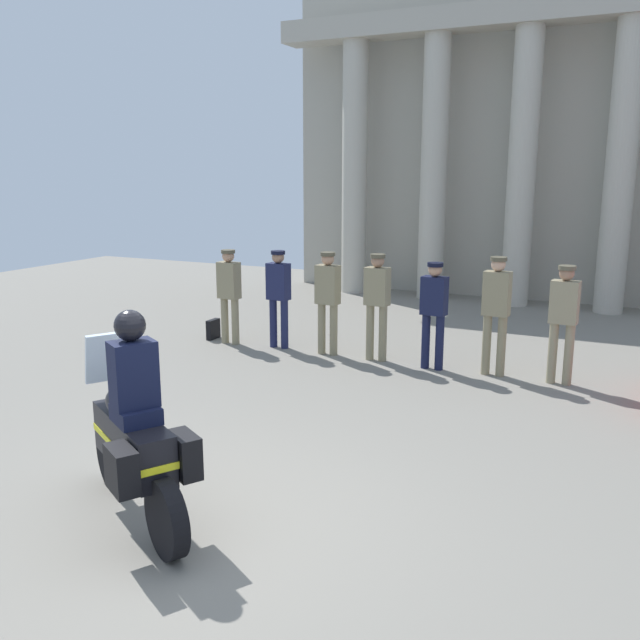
% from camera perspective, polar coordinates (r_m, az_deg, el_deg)
% --- Properties ---
extents(ground_plane, '(28.73, 28.73, 0.00)m').
position_cam_1_polar(ground_plane, '(6.26, -9.78, -16.51)').
color(ground_plane, gray).
extents(colonnade_backdrop, '(11.60, 1.47, 7.52)m').
position_cam_1_polar(colonnade_backdrop, '(16.58, 17.05, 14.73)').
color(colonnade_backdrop, '#A49F91').
rests_on(colonnade_backdrop, ground_plane).
extents(officer_in_row_0, '(0.40, 0.25, 1.67)m').
position_cam_1_polar(officer_in_row_0, '(12.03, -7.62, 2.59)').
color(officer_in_row_0, '#847A5B').
rests_on(officer_in_row_0, ground_plane).
extents(officer_in_row_1, '(0.40, 0.25, 1.69)m').
position_cam_1_polar(officer_in_row_1, '(11.67, -3.50, 2.43)').
color(officer_in_row_1, '#191E42').
rests_on(officer_in_row_1, ground_plane).
extents(officer_in_row_2, '(0.40, 0.25, 1.72)m').
position_cam_1_polar(officer_in_row_2, '(11.21, 0.65, 2.13)').
color(officer_in_row_2, '#847A5B').
rests_on(officer_in_row_2, ground_plane).
extents(officer_in_row_3, '(0.40, 0.25, 1.73)m').
position_cam_1_polar(officer_in_row_3, '(10.87, 4.80, 1.83)').
color(officer_in_row_3, '#847A5B').
rests_on(officer_in_row_3, ground_plane).
extents(officer_in_row_4, '(0.40, 0.25, 1.66)m').
position_cam_1_polar(officer_in_row_4, '(10.51, 9.52, 1.09)').
color(officer_in_row_4, '#141938').
rests_on(officer_in_row_4, ground_plane).
extents(officer_in_row_5, '(0.40, 0.25, 1.79)m').
position_cam_1_polar(officer_in_row_5, '(10.36, 14.54, 1.13)').
color(officer_in_row_5, '#847A5B').
rests_on(officer_in_row_5, ground_plane).
extents(officer_in_row_6, '(0.40, 0.25, 1.72)m').
position_cam_1_polar(officer_in_row_6, '(10.22, 19.73, 0.41)').
color(officer_in_row_6, gray).
rests_on(officer_in_row_6, ground_plane).
extents(motorcycle_with_rider, '(1.86, 1.22, 1.90)m').
position_cam_1_polar(motorcycle_with_rider, '(6.09, -15.19, -9.38)').
color(motorcycle_with_rider, black).
rests_on(motorcycle_with_rider, ground_plane).
extents(briefcase_on_ground, '(0.10, 0.32, 0.36)m').
position_cam_1_polar(briefcase_on_ground, '(12.58, -8.94, -0.76)').
color(briefcase_on_ground, black).
rests_on(briefcase_on_ground, ground_plane).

